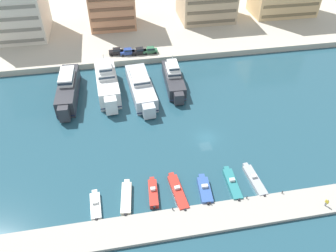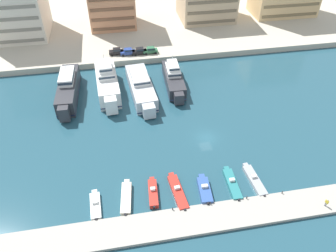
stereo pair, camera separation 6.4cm
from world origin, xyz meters
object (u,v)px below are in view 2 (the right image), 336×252
motorboat_blue_center (204,190)px  motorboat_grey_mid_right (254,180)px  yacht_silver_mid_left (141,87)px  motorboat_red_mid_left (153,193)px  car_green_center_left (150,50)px  motorboat_teal_center_right (232,184)px  car_blue_left (128,51)px  yacht_charcoal_far_left (68,89)px  motorboat_white_far_left (95,205)px  motorboat_red_center_left (178,192)px  car_black_far_left (117,51)px  car_black_mid_left (140,51)px  yacht_white_left (107,83)px  motorboat_cream_left (126,198)px  pedestrian_near_edge (327,202)px  yacht_charcoal_center_left (174,78)px

motorboat_blue_center → motorboat_grey_mid_right: 9.58m
yacht_silver_mid_left → motorboat_red_mid_left: bearing=-92.8°
car_green_center_left → motorboat_teal_center_right: bearing=-80.6°
motorboat_teal_center_right → car_blue_left: size_ratio=1.92×
yacht_charcoal_far_left → car_blue_left: 22.09m
motorboat_white_far_left → motorboat_red_mid_left: motorboat_red_mid_left is taller
motorboat_red_center_left → car_blue_left: (-4.53, 48.87, 2.20)m
motorboat_white_far_left → car_black_far_left: (6.63, 49.94, 2.25)m
yacht_charcoal_far_left → car_black_mid_left: size_ratio=4.80×
yacht_white_left → car_black_mid_left: (9.56, 15.12, -0.14)m
yacht_silver_mid_left → motorboat_teal_center_right: size_ratio=2.60×
motorboat_cream_left → car_black_far_left: (1.38, 49.31, 2.20)m
motorboat_red_center_left → yacht_silver_mid_left: bearing=95.1°
car_black_far_left → pedestrian_near_edge: (31.40, -56.98, -1.04)m
yacht_silver_mid_left → car_blue_left: 17.58m
motorboat_teal_center_right → yacht_charcoal_center_left: bearing=97.2°
motorboat_white_far_left → yacht_charcoal_far_left: bearing=99.9°
car_black_mid_left → yacht_white_left: bearing=-122.3°
motorboat_grey_mid_right → yacht_white_left: bearing=126.9°
motorboat_teal_center_right → motorboat_red_mid_left: bearing=178.0°
motorboat_blue_center → pedestrian_near_edge: 20.28m
yacht_white_left → car_blue_left: (6.22, 15.33, -0.14)m
yacht_silver_mid_left → motorboat_cream_left: 31.74m
motorboat_cream_left → yacht_charcoal_far_left: bearing=108.7°
motorboat_white_far_left → car_black_mid_left: 50.76m
motorboat_white_far_left → pedestrian_near_edge: size_ratio=3.84×
yacht_charcoal_far_left → motorboat_teal_center_right: yacht_charcoal_far_left is taller
motorboat_white_far_left → motorboat_grey_mid_right: bearing=1.1°
car_green_center_left → pedestrian_near_edge: car_green_center_left is taller
motorboat_white_far_left → car_black_far_left: size_ratio=1.54×
motorboat_cream_left → motorboat_grey_mid_right: (23.27, -0.09, -0.05)m
yacht_silver_mid_left → motorboat_red_mid_left: 30.99m
yacht_charcoal_center_left → motorboat_cream_left: bearing=-113.7°
motorboat_red_center_left → motorboat_grey_mid_right: 14.27m
motorboat_blue_center → car_blue_left: (-9.25, 49.39, 2.08)m
motorboat_red_center_left → car_black_mid_left: car_black_mid_left is taller
motorboat_red_center_left → car_black_mid_left: 48.73m
motorboat_white_far_left → pedestrian_near_edge: 38.70m
motorboat_white_far_left → pedestrian_near_edge: pedestrian_near_edge is taller
motorboat_red_mid_left → motorboat_grey_mid_right: (18.57, -0.27, -0.11)m
car_black_mid_left → car_green_center_left: same height
yacht_charcoal_far_left → pedestrian_near_edge: (43.90, -40.59, -0.78)m
yacht_white_left → motorboat_teal_center_right: size_ratio=2.40×
pedestrian_near_edge → car_blue_left: bearing=116.7°
motorboat_blue_center → motorboat_teal_center_right: motorboat_blue_center is taller
car_black_far_left → car_green_center_left: same height
motorboat_red_center_left → motorboat_red_mid_left: bearing=173.7°
motorboat_teal_center_right → car_green_center_left: (-8.09, 48.64, 2.16)m
yacht_charcoal_far_left → yacht_silver_mid_left: yacht_charcoal_far_left is taller
motorboat_red_center_left → motorboat_blue_center: motorboat_blue_center is taller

